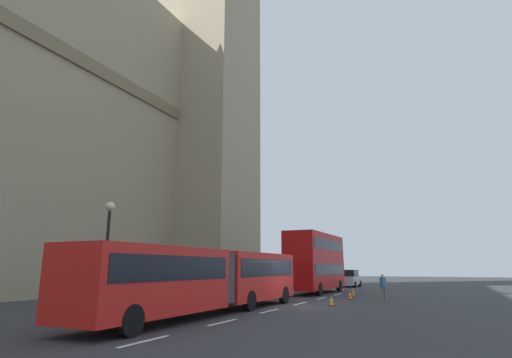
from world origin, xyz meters
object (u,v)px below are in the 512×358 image
at_px(pedestrian_near_cones, 383,286).
at_px(street_lamp, 107,247).
at_px(articulated_bus, 210,276).
at_px(sedan_lead, 350,278).
at_px(traffic_cone_east, 353,292).
at_px(traffic_cone_west, 331,301).
at_px(traffic_cone_middle, 350,295).
at_px(double_decker_bus, 316,260).

bearing_deg(pedestrian_near_cones, street_lamp, 142.36).
xyz_separation_m(street_lamp, pedestrian_near_cones, (13.87, -10.69, -2.14)).
bearing_deg(articulated_bus, sedan_lead, -0.09).
relative_size(traffic_cone_east, pedestrian_near_cones, 0.34).
relative_size(sedan_lead, traffic_cone_west, 7.59).
bearing_deg(traffic_cone_east, street_lamp, 154.85).
height_order(traffic_cone_middle, pedestrian_near_cones, pedestrian_near_cones).
height_order(sedan_lead, traffic_cone_east, sedan_lead).
xyz_separation_m(traffic_cone_east, street_lamp, (-17.05, 8.00, 2.77)).
bearing_deg(double_decker_bus, pedestrian_near_cones, -130.84).
relative_size(articulated_bus, traffic_cone_west, 27.51).
relative_size(articulated_bus, traffic_cone_middle, 27.51).
xyz_separation_m(articulated_bus, sedan_lead, (29.40, -0.05, -0.83)).
height_order(traffic_cone_west, pedestrian_near_cones, pedestrian_near_cones).
bearing_deg(traffic_cone_east, traffic_cone_west, -176.21).
distance_m(articulated_bus, traffic_cone_east, 15.36).
bearing_deg(double_decker_bus, street_lamp, 166.81).
bearing_deg(articulated_bus, traffic_cone_middle, -18.99).
xyz_separation_m(traffic_cone_west, street_lamp, (-8.66, 8.56, 2.77)).
distance_m(traffic_cone_west, traffic_cone_middle, 5.10).
bearing_deg(traffic_cone_middle, traffic_cone_west, -179.27).
height_order(double_decker_bus, sedan_lead, double_decker_bus).
bearing_deg(articulated_bus, double_decker_bus, 0.01).
relative_size(double_decker_bus, traffic_cone_middle, 16.81).
distance_m(traffic_cone_east, street_lamp, 19.04).
height_order(double_decker_bus, traffic_cone_east, double_decker_bus).
relative_size(double_decker_bus, pedestrian_near_cones, 5.77).
height_order(double_decker_bus, traffic_cone_west, double_decker_bus).
bearing_deg(double_decker_bus, traffic_cone_east, -121.80).
distance_m(traffic_cone_west, traffic_cone_east, 8.41).
xyz_separation_m(articulated_bus, traffic_cone_east, (14.88, -3.50, -1.46)).
bearing_deg(street_lamp, double_decker_bus, -13.19).
height_order(traffic_cone_east, street_lamp, street_lamp).
bearing_deg(pedestrian_near_cones, traffic_cone_middle, 92.95).
height_order(articulated_bus, traffic_cone_west, articulated_bus).
bearing_deg(traffic_cone_middle, street_lamp, 148.30).
relative_size(sedan_lead, traffic_cone_middle, 7.59).
bearing_deg(traffic_cone_west, traffic_cone_middle, 0.73).
bearing_deg(double_decker_bus, sedan_lead, -0.23).
distance_m(double_decker_bus, pedestrian_near_cones, 8.38).
bearing_deg(traffic_cone_east, pedestrian_near_cones, -139.78).
bearing_deg(pedestrian_near_cones, double_decker_bus, 49.16).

